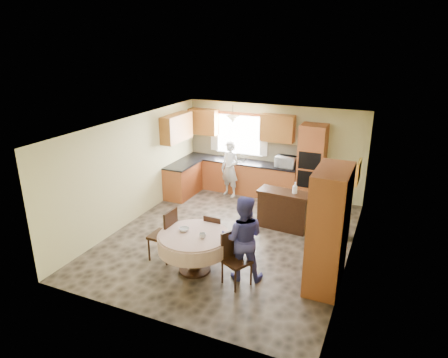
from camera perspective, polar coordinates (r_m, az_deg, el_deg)
The scene contains 36 objects.
floor at distance 8.94m, azimuth 0.92°, elevation -8.33°, with size 5.00×6.00×0.01m, color brown.
ceiling at distance 8.08m, azimuth 1.02°, elevation 7.55°, with size 5.00×6.00×0.01m, color white.
wall_back at distance 11.13m, azimuth 7.01°, elevation 4.13°, with size 5.00×0.02×2.50m, color #CDC783.
wall_front at distance 6.03m, azimuth -10.36°, elevation -9.88°, with size 5.00×0.02×2.50m, color #CDC783.
wall_left at distance 9.62m, azimuth -12.88°, elevation 1.31°, with size 0.02×6.00×2.50m, color #CDC783.
wall_right at distance 7.88m, azimuth 18.00°, elevation -3.31°, with size 0.02×6.00×2.50m, color #CDC783.
window at distance 11.34m, azimuth 2.19°, elevation 6.38°, with size 1.40×0.03×1.10m, color white.
curtain_left at distance 11.57m, azimuth -1.37°, elevation 6.91°, with size 0.22×0.02×1.15m, color white.
curtain_right at distance 11.04m, azimuth 5.74°, elevation 6.19°, with size 0.22×0.02×1.15m, color white.
base_cab_back at distance 11.36m, azimuth 2.30°, elevation 0.30°, with size 3.30×0.60×0.88m, color #D16F37.
counter_back at distance 11.22m, azimuth 2.33°, elevation 2.52°, with size 3.30×0.64×0.04m, color black.
base_cab_left at distance 11.15m, azimuth -5.89°, elevation -0.17°, with size 0.60×1.20×0.88m, color #D16F37.
counter_left at distance 11.00m, azimuth -5.97°, elevation 2.09°, with size 0.64×1.20×0.04m, color black.
backsplash at distance 11.40m, azimuth 2.88°, elevation 4.26°, with size 3.30×0.02×0.55m, color beige.
wall_cab_left at distance 11.57m, azimuth -2.95°, elevation 8.20°, with size 0.85×0.33×0.72m, color #BD712F.
wall_cab_right at distance 10.78m, azimuth 7.66°, elevation 7.21°, with size 0.90×0.33×0.72m, color #BD712F.
wall_cab_side at distance 10.81m, azimuth -6.78°, elevation 7.29°, with size 0.33×1.20×0.72m, color #BD712F.
oven_tower at distance 10.63m, azimuth 12.40°, elevation 2.00°, with size 0.66×0.62×2.12m, color #D16F37.
oven_upper at distance 10.28m, azimuth 12.11°, elevation 2.53°, with size 0.56×0.01×0.45m, color black.
oven_lower at distance 10.43m, azimuth 11.92°, elevation -0.09°, with size 0.56×0.01×0.45m, color black.
pendant at distance 10.80m, azimuth 1.27°, elevation 8.54°, with size 0.36×0.36×0.18m, color beige.
sideboard at distance 9.29m, azimuth 8.50°, elevation -4.54°, with size 1.18×0.49×0.84m, color #341E0E.
space_heater at distance 9.15m, azimuth 16.16°, elevation -6.45°, with size 0.42×0.29×0.58m, color black.
cupboard at distance 7.11m, azimuth 14.72°, elevation -6.94°, with size 0.57×1.14×2.17m, color #D16F37.
dining_table at distance 7.50m, azimuth -4.29°, elevation -9.01°, with size 1.35×1.35×0.77m.
chair_left at distance 7.94m, azimuth -8.29°, elevation -7.52°, with size 0.47×0.47×1.07m.
chair_back at distance 8.06m, azimuth -1.39°, elevation -7.72°, with size 0.39×0.39×0.88m.
chair_right at distance 7.19m, azimuth 1.43°, elevation -10.86°, with size 0.57×0.57×0.98m.
framed_picture at distance 8.40m, azimuth 18.61°, elevation 0.92°, with size 0.06×0.55×0.46m.
microwave at distance 10.73m, azimuth 8.82°, elevation 2.45°, with size 0.53×0.36×0.30m, color silver.
person_sink at distance 10.95m, azimuth 0.87°, elevation 1.44°, with size 0.57×0.37×1.56m, color silver.
person_dining at distance 7.21m, azimuth 2.70°, elevation -8.43°, with size 0.78×0.61×1.60m, color #3F3E87.
bowl_sideboard at distance 9.20m, azimuth 6.80°, elevation -1.69°, with size 0.22×0.22×0.05m, color #B2B2B2.
bottle_sideboard at distance 9.02m, azimuth 10.08°, elevation -1.41°, with size 0.12×0.12×0.31m, color silver.
cup_table at distance 7.26m, azimuth -3.08°, elevation -8.07°, with size 0.12×0.12×0.09m, color #B2B2B2.
bowl_table at distance 7.54m, azimuth -5.73°, elevation -7.19°, with size 0.19×0.19×0.06m, color #B2B2B2.
Camera 1 is at (3.06, -7.29, 4.18)m, focal length 32.00 mm.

